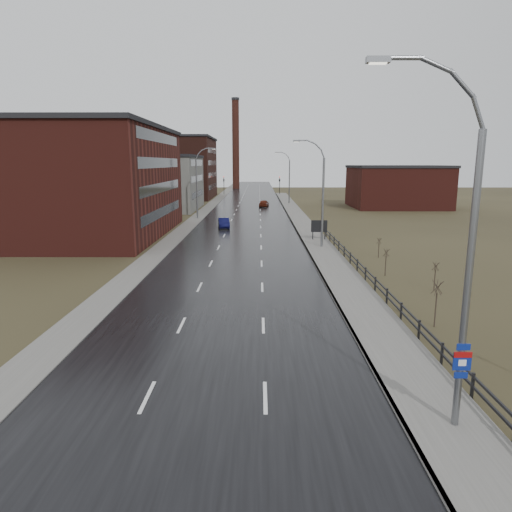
{
  "coord_description": "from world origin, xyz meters",
  "views": [
    {
      "loc": [
        2.04,
        -12.26,
        9.0
      ],
      "look_at": [
        1.86,
        17.04,
        3.0
      ],
      "focal_mm": 32.0,
      "sensor_mm": 36.0,
      "label": 1
    }
  ],
  "objects_px": {
    "car_near": "(224,223)",
    "car_far": "(264,204)",
    "streetlight_main": "(460,257)",
    "billboard": "(319,227)"
  },
  "relations": [
    {
      "from": "streetlight_main",
      "to": "billboard",
      "type": "bearing_deg",
      "value": 89.07
    },
    {
      "from": "billboard",
      "to": "car_far",
      "type": "relative_size",
      "value": 0.55
    },
    {
      "from": "streetlight_main",
      "to": "car_far",
      "type": "height_order",
      "value": "streetlight_main"
    },
    {
      "from": "streetlight_main",
      "to": "car_near",
      "type": "relative_size",
      "value": 2.88
    },
    {
      "from": "car_near",
      "to": "car_far",
      "type": "xyz_separation_m",
      "value": [
        5.96,
        30.98,
        0.06
      ]
    },
    {
      "from": "billboard",
      "to": "streetlight_main",
      "type": "bearing_deg",
      "value": -90.93
    },
    {
      "from": "streetlight_main",
      "to": "car_near",
      "type": "height_order",
      "value": "streetlight_main"
    },
    {
      "from": "car_far",
      "to": "billboard",
      "type": "bearing_deg",
      "value": 105.24
    },
    {
      "from": "billboard",
      "to": "car_near",
      "type": "xyz_separation_m",
      "value": [
        -11.96,
        10.47,
        -0.96
      ]
    },
    {
      "from": "streetlight_main",
      "to": "car_far",
      "type": "xyz_separation_m",
      "value": [
        -5.37,
        80.09,
        -5.31
      ]
    }
  ]
}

